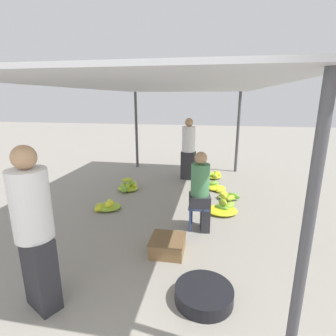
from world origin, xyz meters
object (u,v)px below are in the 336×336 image
(basin_black, at_px, (204,294))
(banana_pile_left_1, at_px, (107,206))
(vendor_foreground, at_px, (34,229))
(shopper_walking_mid, at_px, (188,148))
(stool, at_px, (199,210))
(vendor_seated, at_px, (201,190))
(crate_near, at_px, (168,245))
(banana_pile_left_0, at_px, (129,186))
(banana_pile_right_1, at_px, (223,209))
(banana_pile_right_2, at_px, (227,197))
(banana_pile_right_3, at_px, (215,187))
(banana_pile_right_0, at_px, (214,175))

(basin_black, height_order, banana_pile_left_1, banana_pile_left_1)
(vendor_foreground, height_order, shopper_walking_mid, vendor_foreground)
(stool, relative_size, vendor_seated, 0.32)
(basin_black, bearing_deg, vendor_seated, 94.98)
(vendor_seated, bearing_deg, basin_black, -85.02)
(stool, relative_size, shopper_walking_mid, 0.26)
(crate_near, bearing_deg, banana_pile_left_0, 119.94)
(banana_pile_right_1, height_order, banana_pile_right_2, banana_pile_right_1)
(stool, height_order, banana_pile_right_1, stool)
(banana_pile_left_0, bearing_deg, stool, -42.05)
(banana_pile_left_0, distance_m, shopper_walking_mid, 1.89)
(banana_pile_left_1, xyz_separation_m, banana_pile_right_2, (2.38, 0.94, 0.01))
(crate_near, relative_size, shopper_walking_mid, 0.29)
(stool, relative_size, banana_pile_left_1, 0.80)
(banana_pile_left_0, xyz_separation_m, crate_near, (1.38, -2.40, 0.01))
(banana_pile_left_0, height_order, banana_pile_right_3, banana_pile_left_0)
(banana_pile_left_1, bearing_deg, basin_black, -46.31)
(stool, height_order, shopper_walking_mid, shopper_walking_mid)
(banana_pile_right_1, xyz_separation_m, banana_pile_right_3, (-0.15, 1.29, -0.01))
(stool, relative_size, banana_pile_right_0, 0.75)
(basin_black, bearing_deg, crate_near, 123.59)
(banana_pile_right_0, distance_m, crate_near, 3.80)
(banana_pile_left_1, bearing_deg, stool, -14.30)
(stool, bearing_deg, shopper_walking_mid, 99.72)
(vendor_foreground, bearing_deg, banana_pile_left_0, 94.33)
(banana_pile_right_0, bearing_deg, vendor_foreground, -109.30)
(vendor_seated, xyz_separation_m, shopper_walking_mid, (-0.49, 2.76, 0.16))
(vendor_seated, relative_size, crate_near, 2.76)
(crate_near, bearing_deg, stool, 64.22)
(shopper_walking_mid, bearing_deg, stool, -80.28)
(banana_pile_left_0, height_order, banana_pile_right_2, banana_pile_left_0)
(banana_pile_left_0, bearing_deg, banana_pile_left_1, -93.81)
(vendor_foreground, relative_size, banana_pile_left_0, 2.67)
(banana_pile_right_0, bearing_deg, stool, -94.51)
(vendor_foreground, xyz_separation_m, crate_near, (1.11, 1.19, -0.78))
(banana_pile_left_1, distance_m, banana_pile_right_1, 2.27)
(basin_black, bearing_deg, stool, 95.65)
(banana_pile_left_1, bearing_deg, banana_pile_right_3, 36.17)
(basin_black, distance_m, shopper_walking_mid, 4.50)
(banana_pile_right_0, bearing_deg, shopper_walking_mid, -164.97)
(vendor_foreground, distance_m, banana_pile_left_0, 3.69)
(banana_pile_left_0, relative_size, crate_near, 1.35)
(banana_pile_right_0, relative_size, shopper_walking_mid, 0.35)
(vendor_seated, distance_m, shopper_walking_mid, 2.81)
(banana_pile_left_1, xyz_separation_m, banana_pile_right_3, (2.11, 1.54, -0.00))
(banana_pile_right_0, xyz_separation_m, banana_pile_right_2, (0.30, -1.54, -0.01))
(basin_black, xyz_separation_m, shopper_walking_mid, (-0.63, 4.39, 0.77))
(banana_pile_right_0, distance_m, shopper_walking_mid, 1.06)
(vendor_seated, bearing_deg, vendor_foreground, -127.27)
(stool, xyz_separation_m, banana_pile_right_3, (0.26, 2.01, -0.27))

